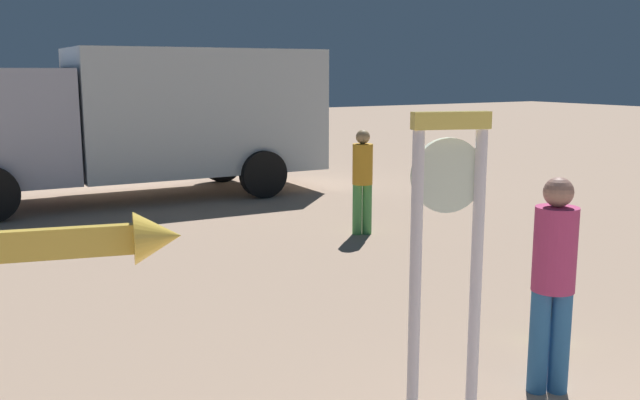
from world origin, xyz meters
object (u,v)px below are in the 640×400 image
standing_clock (446,251)px  person_distant (362,176)px  backpack (549,321)px  person_near_clock (553,275)px  arrow_sign (46,308)px  box_truck_near (160,115)px

standing_clock → person_distant: bearing=60.2°
standing_clock → backpack: (2.03, 0.94, -1.11)m
person_near_clock → backpack: (0.70, 0.61, -0.68)m
standing_clock → arrow_sign: size_ratio=1.05×
person_distant → box_truck_near: (-1.46, 4.72, 0.69)m
person_distant → box_truck_near: bearing=107.2°
arrow_sign → box_truck_near: box_truck_near is taller
box_truck_near → person_near_clock: bearing=-91.7°
arrow_sign → backpack: bearing=9.6°
person_distant → box_truck_near: size_ratio=0.23×
arrow_sign → box_truck_near: (3.83, 9.90, 0.24)m
arrow_sign → person_distant: 7.42m
backpack → person_near_clock: bearing=-139.0°
person_near_clock → standing_clock: bearing=-165.9°
arrow_sign → person_near_clock: (3.53, 0.11, -0.40)m
arrow_sign → person_near_clock: arrow_sign is taller
person_near_clock → person_distant: (1.76, 5.07, -0.05)m
standing_clock → arrow_sign: 2.21m
standing_clock → person_distant: 6.24m
arrow_sign → backpack: (4.23, 0.72, -1.08)m
backpack → box_truck_near: bearing=92.5°
box_truck_near → standing_clock: bearing=-99.1°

